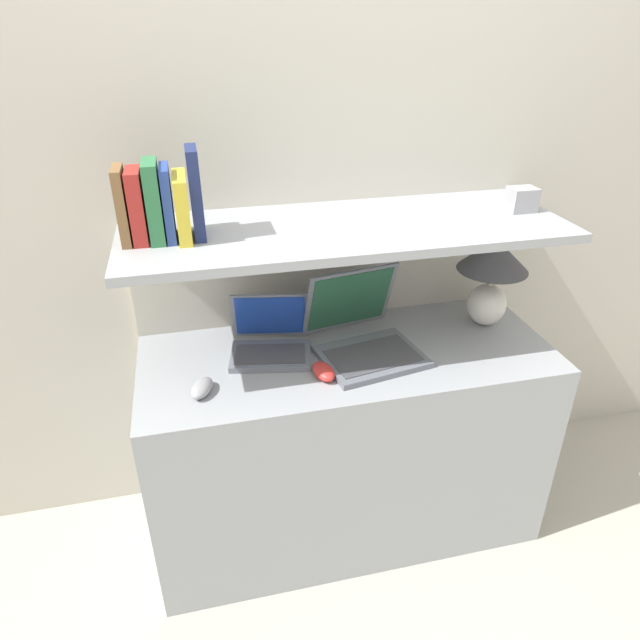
{
  "coord_description": "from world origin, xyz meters",
  "views": [
    {
      "loc": [
        -0.47,
        -1.28,
        1.79
      ],
      "look_at": [
        -0.1,
        0.28,
        0.91
      ],
      "focal_mm": 32.0,
      "sensor_mm": 36.0,
      "label": 1
    }
  ],
  "objects_px": {
    "table_lamp": "(492,270)",
    "laptop_small": "(270,342)",
    "router_box": "(304,314)",
    "book_brown": "(122,206)",
    "book_red": "(137,206)",
    "book_navy": "(196,194)",
    "shelf_gadget": "(522,199)",
    "second_mouse": "(202,388)",
    "book_yellow": "(182,207)",
    "book_green": "(154,202)",
    "computer_mouse": "(324,371)",
    "book_blue": "(168,203)",
    "laptop_large": "(364,336)"
  },
  "relations": [
    {
      "from": "table_lamp",
      "to": "laptop_small",
      "type": "bearing_deg",
      "value": -178.38
    },
    {
      "from": "router_box",
      "to": "book_brown",
      "type": "height_order",
      "value": "book_brown"
    },
    {
      "from": "router_box",
      "to": "laptop_small",
      "type": "bearing_deg",
      "value": -135.64
    },
    {
      "from": "book_red",
      "to": "book_navy",
      "type": "relative_size",
      "value": 0.8
    },
    {
      "from": "router_box",
      "to": "shelf_gadget",
      "type": "height_order",
      "value": "shelf_gadget"
    },
    {
      "from": "shelf_gadget",
      "to": "book_navy",
      "type": "bearing_deg",
      "value": 180.0
    },
    {
      "from": "second_mouse",
      "to": "router_box",
      "type": "relative_size",
      "value": 1.1
    },
    {
      "from": "book_navy",
      "to": "laptop_small",
      "type": "bearing_deg",
      "value": -0.95
    },
    {
      "from": "second_mouse",
      "to": "book_red",
      "type": "distance_m",
      "value": 0.56
    },
    {
      "from": "book_yellow",
      "to": "book_green",
      "type": "bearing_deg",
      "value": 180.0
    },
    {
      "from": "computer_mouse",
      "to": "second_mouse",
      "type": "relative_size",
      "value": 0.98
    },
    {
      "from": "table_lamp",
      "to": "book_green",
      "type": "distance_m",
      "value": 1.15
    },
    {
      "from": "second_mouse",
      "to": "book_green",
      "type": "distance_m",
      "value": 0.56
    },
    {
      "from": "laptop_small",
      "to": "book_blue",
      "type": "distance_m",
      "value": 0.56
    },
    {
      "from": "book_yellow",
      "to": "book_navy",
      "type": "relative_size",
      "value": 0.71
    },
    {
      "from": "book_green",
      "to": "laptop_large",
      "type": "bearing_deg",
      "value": -5.96
    },
    {
      "from": "book_yellow",
      "to": "book_navy",
      "type": "distance_m",
      "value": 0.05
    },
    {
      "from": "laptop_large",
      "to": "computer_mouse",
      "type": "relative_size",
      "value": 3.33
    },
    {
      "from": "book_green",
      "to": "shelf_gadget",
      "type": "distance_m",
      "value": 1.16
    },
    {
      "from": "second_mouse",
      "to": "book_yellow",
      "type": "bearing_deg",
      "value": 89.01
    },
    {
      "from": "laptop_large",
      "to": "shelf_gadget",
      "type": "relative_size",
      "value": 4.41
    },
    {
      "from": "book_yellow",
      "to": "book_blue",
      "type": "bearing_deg",
      "value": 180.0
    },
    {
      "from": "book_blue",
      "to": "shelf_gadget",
      "type": "relative_size",
      "value": 2.36
    },
    {
      "from": "router_box",
      "to": "book_blue",
      "type": "bearing_deg",
      "value": -161.58
    },
    {
      "from": "table_lamp",
      "to": "book_red",
      "type": "height_order",
      "value": "book_red"
    },
    {
      "from": "table_lamp",
      "to": "book_blue",
      "type": "xyz_separation_m",
      "value": [
        -1.07,
        -0.02,
        0.32
      ]
    },
    {
      "from": "computer_mouse",
      "to": "book_yellow",
      "type": "bearing_deg",
      "value": 153.85
    },
    {
      "from": "book_brown",
      "to": "book_green",
      "type": "height_order",
      "value": "book_green"
    },
    {
      "from": "laptop_large",
      "to": "book_navy",
      "type": "bearing_deg",
      "value": 172.65
    },
    {
      "from": "table_lamp",
      "to": "book_blue",
      "type": "height_order",
      "value": "book_blue"
    },
    {
      "from": "book_red",
      "to": "book_blue",
      "type": "relative_size",
      "value": 0.98
    },
    {
      "from": "book_red",
      "to": "shelf_gadget",
      "type": "bearing_deg",
      "value": 0.0
    },
    {
      "from": "laptop_large",
      "to": "computer_mouse",
      "type": "bearing_deg",
      "value": -144.63
    },
    {
      "from": "laptop_small",
      "to": "shelf_gadget",
      "type": "bearing_deg",
      "value": 0.21
    },
    {
      "from": "table_lamp",
      "to": "book_blue",
      "type": "relative_size",
      "value": 1.57
    },
    {
      "from": "book_yellow",
      "to": "shelf_gadget",
      "type": "height_order",
      "value": "book_yellow"
    },
    {
      "from": "book_blue",
      "to": "book_yellow",
      "type": "distance_m",
      "value": 0.04
    },
    {
      "from": "book_yellow",
      "to": "book_navy",
      "type": "bearing_deg",
      "value": 0.0
    },
    {
      "from": "book_navy",
      "to": "shelf_gadget",
      "type": "height_order",
      "value": "book_navy"
    },
    {
      "from": "laptop_large",
      "to": "book_brown",
      "type": "xyz_separation_m",
      "value": [
        -0.7,
        0.06,
        0.48
      ]
    },
    {
      "from": "laptop_large",
      "to": "book_yellow",
      "type": "height_order",
      "value": "book_yellow"
    },
    {
      "from": "table_lamp",
      "to": "shelf_gadget",
      "type": "height_order",
      "value": "shelf_gadget"
    },
    {
      "from": "book_yellow",
      "to": "laptop_small",
      "type": "bearing_deg",
      "value": -0.78
    },
    {
      "from": "router_box",
      "to": "book_green",
      "type": "distance_m",
      "value": 0.68
    },
    {
      "from": "laptop_small",
      "to": "book_blue",
      "type": "height_order",
      "value": "book_blue"
    },
    {
      "from": "book_yellow",
      "to": "book_navy",
      "type": "height_order",
      "value": "book_navy"
    },
    {
      "from": "computer_mouse",
      "to": "laptop_small",
      "type": "bearing_deg",
      "value": 127.74
    },
    {
      "from": "computer_mouse",
      "to": "router_box",
      "type": "relative_size",
      "value": 1.08
    },
    {
      "from": "book_green",
      "to": "table_lamp",
      "type": "bearing_deg",
      "value": 1.0
    },
    {
      "from": "book_green",
      "to": "book_navy",
      "type": "xyz_separation_m",
      "value": [
        0.12,
        0.0,
        0.02
      ]
    }
  ]
}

